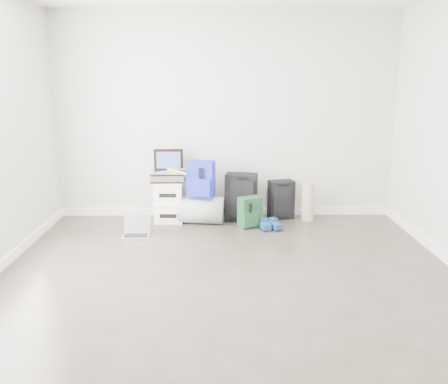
{
  "coord_description": "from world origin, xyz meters",
  "views": [
    {
      "loc": [
        -0.1,
        -3.8,
        1.87
      ],
      "look_at": [
        -0.02,
        1.9,
        0.47
      ],
      "focal_mm": 38.0,
      "sensor_mm": 36.0,
      "label": 1
    }
  ],
  "objects_px": {
    "boxes_stack": "(169,201)",
    "large_suitcase": "(241,197)",
    "laptop": "(137,231)",
    "duffel_bag": "(201,210)",
    "carry_on": "(281,200)",
    "briefcase": "(168,177)"
  },
  "relations": [
    {
      "from": "carry_on",
      "to": "laptop",
      "type": "relative_size",
      "value": 1.61
    },
    {
      "from": "large_suitcase",
      "to": "laptop",
      "type": "bearing_deg",
      "value": -144.69
    },
    {
      "from": "duffel_bag",
      "to": "carry_on",
      "type": "xyz_separation_m",
      "value": [
        1.06,
        0.2,
        0.08
      ]
    },
    {
      "from": "boxes_stack",
      "to": "laptop",
      "type": "xyz_separation_m",
      "value": [
        -0.34,
        -0.57,
        -0.22
      ]
    },
    {
      "from": "briefcase",
      "to": "carry_on",
      "type": "relative_size",
      "value": 0.82
    },
    {
      "from": "duffel_bag",
      "to": "large_suitcase",
      "type": "height_order",
      "value": "large_suitcase"
    },
    {
      "from": "duffel_bag",
      "to": "large_suitcase",
      "type": "bearing_deg",
      "value": 19.63
    },
    {
      "from": "boxes_stack",
      "to": "laptop",
      "type": "distance_m",
      "value": 0.7
    },
    {
      "from": "duffel_bag",
      "to": "laptop",
      "type": "relative_size",
      "value": 1.79
    },
    {
      "from": "duffel_bag",
      "to": "carry_on",
      "type": "relative_size",
      "value": 1.11
    },
    {
      "from": "carry_on",
      "to": "laptop",
      "type": "bearing_deg",
      "value": -171.62
    },
    {
      "from": "boxes_stack",
      "to": "duffel_bag",
      "type": "xyz_separation_m",
      "value": [
        0.43,
        -0.07,
        -0.1
      ]
    },
    {
      "from": "carry_on",
      "to": "laptop",
      "type": "xyz_separation_m",
      "value": [
        -1.83,
        -0.7,
        -0.2
      ]
    },
    {
      "from": "duffel_bag",
      "to": "laptop",
      "type": "distance_m",
      "value": 0.92
    },
    {
      "from": "large_suitcase",
      "to": "carry_on",
      "type": "xyz_separation_m",
      "value": [
        0.54,
        0.09,
        -0.06
      ]
    },
    {
      "from": "boxes_stack",
      "to": "carry_on",
      "type": "distance_m",
      "value": 1.49
    },
    {
      "from": "laptop",
      "to": "duffel_bag",
      "type": "bearing_deg",
      "value": 33.48
    },
    {
      "from": "carry_on",
      "to": "large_suitcase",
      "type": "bearing_deg",
      "value": 177.3
    },
    {
      "from": "large_suitcase",
      "to": "laptop",
      "type": "distance_m",
      "value": 1.44
    },
    {
      "from": "boxes_stack",
      "to": "large_suitcase",
      "type": "bearing_deg",
      "value": 3.93
    },
    {
      "from": "briefcase",
      "to": "large_suitcase",
      "type": "bearing_deg",
      "value": 1.8
    },
    {
      "from": "boxes_stack",
      "to": "large_suitcase",
      "type": "xyz_separation_m",
      "value": [
        0.95,
        0.04,
        0.04
      ]
    }
  ]
}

